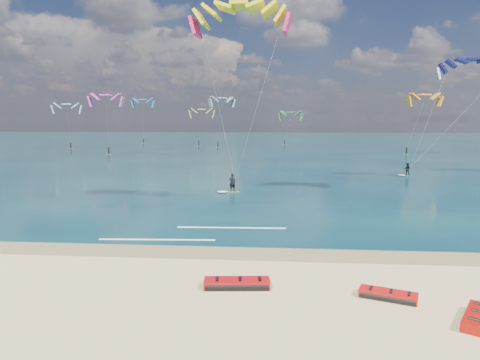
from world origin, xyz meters
name	(u,v)px	position (x,y,z in m)	size (l,w,h in m)	color
ground	(247,170)	(0.00, 40.00, 0.00)	(320.00, 320.00, 0.00)	tan
wet_sand_strip	(204,252)	(0.00, 3.00, 0.00)	(320.00, 2.40, 0.01)	olive
sea	(261,144)	(0.00, 104.00, 0.02)	(320.00, 200.00, 0.04)	#08202F
packed_kite_left	(237,287)	(2.14, -1.66, 0.00)	(2.97, 1.18, 0.43)	#AF090E
packed_kite_mid	(388,299)	(8.19, -2.33, 0.00)	(2.39, 1.04, 0.38)	red
packed_kite_right	(478,323)	(10.80, -4.12, 0.00)	(2.46, 1.18, 0.43)	#A00F06
kitesurfer_main	(236,98)	(0.39, 17.84, 8.76)	(7.93, 9.14, 16.94)	gold
kitesurfer_far	(440,113)	(22.90, 33.27, 7.67)	(11.62, 6.38, 15.03)	#BF901C
shoreline_foam	(197,233)	(-1.06, 6.58, 0.04)	(11.03, 3.65, 0.01)	white
distant_kites	(203,126)	(-12.79, 79.67, 5.47)	(80.36, 40.75, 12.33)	teal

